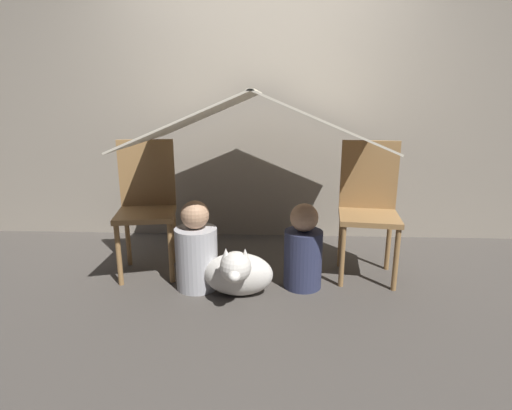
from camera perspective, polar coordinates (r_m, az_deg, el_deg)
name	(u,v)px	position (r m, az deg, el deg)	size (l,w,h in m)	color
ground_plane	(255,281)	(2.92, -0.10, -10.83)	(8.80, 8.80, 0.00)	#47423D
wall_back	(261,101)	(3.67, 0.72, 14.60)	(7.00, 0.05, 2.50)	gray
chair_left	(147,201)	(3.06, -15.33, 0.53)	(0.48, 0.48, 0.98)	olive
chair_right	(369,204)	(2.98, 15.78, 0.16)	(0.46, 0.46, 0.98)	olive
sheet_canopy	(256,117)	(2.74, 0.00, 12.44)	(1.60, 1.27, 0.34)	silver
person_front	(196,251)	(2.76, -8.51, -6.54)	(0.29, 0.29, 0.62)	#B2B2B7
person_second	(303,251)	(2.76, 6.75, -6.51)	(0.26, 0.26, 0.60)	#2D3351
dog	(238,273)	(2.63, -2.62, -9.62)	(0.46, 0.42, 0.39)	silver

